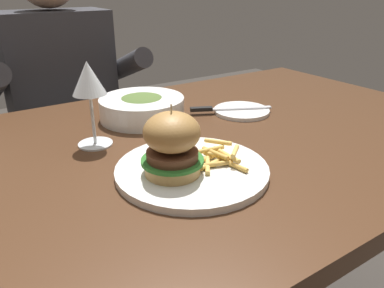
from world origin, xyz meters
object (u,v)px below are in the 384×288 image
object	(u,v)px
wine_glass	(89,83)
soup_bowl	(142,107)
bread_plate	(242,111)
main_plate	(192,170)
table_knife	(223,109)
diner_person	(67,127)
burger_sandwich	(172,144)

from	to	relation	value
wine_glass	soup_bowl	distance (m)	0.22
wine_glass	bread_plate	xyz separation A→B (m)	(0.41, -0.01, -0.13)
main_plate	soup_bowl	xyz separation A→B (m)	(0.06, 0.32, 0.02)
soup_bowl	table_knife	bearing A→B (deg)	-22.98
table_knife	soup_bowl	distance (m)	0.22
diner_person	table_knife	bearing A→B (deg)	-66.14
main_plate	wine_glass	world-z (taller)	wine_glass
table_knife	diner_person	bearing A→B (deg)	113.86
bread_plate	soup_bowl	world-z (taller)	soup_bowl
wine_glass	soup_bowl	world-z (taller)	wine_glass
diner_person	burger_sandwich	bearing A→B (deg)	-92.36
soup_bowl	diner_person	bearing A→B (deg)	97.36
soup_bowl	diner_person	xyz separation A→B (m)	(-0.07, 0.52, -0.21)
wine_glass	table_knife	distance (m)	0.39
main_plate	wine_glass	xyz separation A→B (m)	(-0.10, 0.23, 0.13)
table_knife	diner_person	size ratio (longest dim) A/B	0.18
main_plate	bread_plate	world-z (taller)	main_plate
soup_bowl	burger_sandwich	bearing A→B (deg)	-107.40
bread_plate	soup_bowl	size ratio (longest dim) A/B	0.69
burger_sandwich	table_knife	distance (m)	0.39
wine_glass	table_knife	size ratio (longest dim) A/B	0.89
main_plate	burger_sandwich	distance (m)	0.08
main_plate	table_knife	bearing A→B (deg)	42.61
burger_sandwich	bread_plate	xyz separation A→B (m)	(0.35, 0.22, -0.07)
wine_glass	bread_plate	world-z (taller)	wine_glass
wine_glass	table_knife	bearing A→B (deg)	1.83
bread_plate	diner_person	size ratio (longest dim) A/B	0.13
bread_plate	diner_person	distance (m)	0.73
burger_sandwich	table_knife	world-z (taller)	burger_sandwich
bread_plate	diner_person	world-z (taller)	diner_person
wine_glass	table_knife	xyz separation A→B (m)	(0.36, 0.01, -0.13)
burger_sandwich	wine_glass	world-z (taller)	wine_glass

